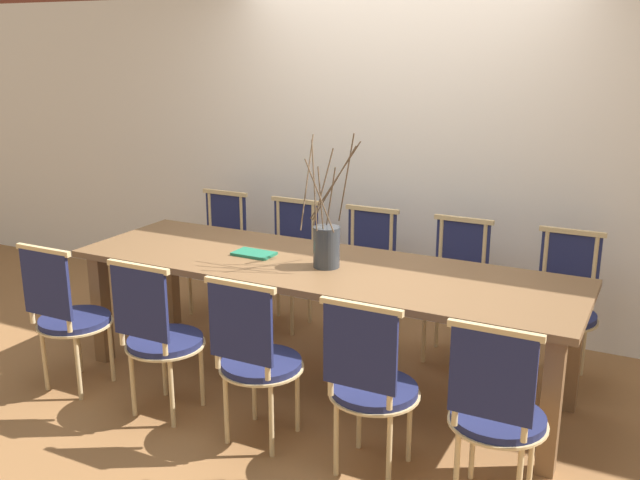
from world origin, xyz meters
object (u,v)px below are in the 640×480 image
(dining_table, at_px, (320,278))
(vase_centerpiece, at_px, (326,244))
(book_stack, at_px, (254,254))
(chair_near_center, at_px, (256,356))
(chair_far_center, at_px, (364,272))

(dining_table, height_order, vase_centerpiece, vase_centerpiece)
(dining_table, bearing_deg, book_stack, -178.10)
(dining_table, xyz_separation_m, vase_centerpiece, (0.05, -0.02, 0.22))
(chair_near_center, height_order, book_stack, chair_near_center)
(dining_table, relative_size, chair_near_center, 3.28)
(book_stack, bearing_deg, dining_table, 1.90)
(vase_centerpiece, relative_size, book_stack, 3.12)
(vase_centerpiece, bearing_deg, chair_near_center, -93.07)
(chair_near_center, bearing_deg, book_stack, 122.22)
(chair_far_center, bearing_deg, vase_centerpiece, 96.85)
(chair_near_center, distance_m, chair_far_center, 1.51)
(chair_far_center, relative_size, book_stack, 3.66)
(dining_table, bearing_deg, chair_far_center, 93.00)
(chair_near_center, relative_size, vase_centerpiece, 1.17)
(dining_table, relative_size, book_stack, 12.02)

